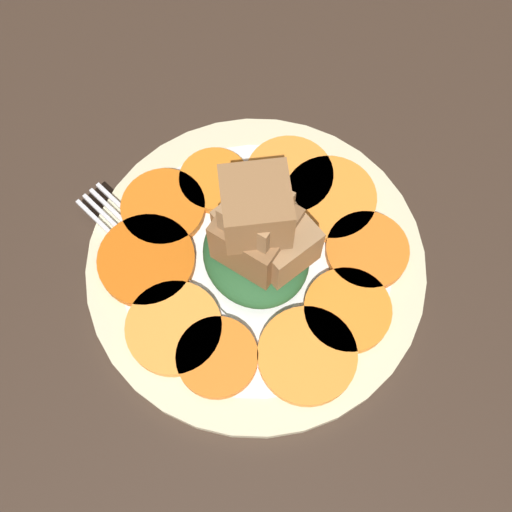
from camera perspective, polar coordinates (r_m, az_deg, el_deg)
name	(u,v)px	position (r cm, az deg, el deg)	size (l,w,h in cm)	color
table_slab	(256,271)	(49.04, 0.00, -1.38)	(120.00, 120.00, 2.00)	#38281E
plate	(256,264)	(47.62, 0.00, -0.72)	(25.05, 25.05, 1.05)	beige
carrot_slice_0	(330,198)	(49.10, 6.60, 5.12)	(7.01, 7.01, 0.84)	orange
carrot_slice_1	(289,176)	(49.78, 2.99, 7.15)	(6.73, 6.73, 0.84)	orange
carrot_slice_2	(219,178)	(49.70, -3.28, 6.94)	(5.37, 5.37, 0.84)	orange
carrot_slice_3	(163,208)	(48.92, -8.23, 4.28)	(6.36, 6.36, 0.84)	orange
carrot_slice_4	(147,260)	(47.34, -9.70, -0.37)	(7.11, 7.11, 0.84)	#D35E12
carrot_slice_5	(174,328)	(45.37, -7.31, -6.36)	(6.77, 6.77, 0.84)	orange
carrot_slice_6	(217,357)	(44.56, -3.47, -8.97)	(5.66, 5.66, 0.84)	orange
carrot_slice_7	(301,358)	(44.57, 4.04, -9.06)	(6.89, 6.89, 0.84)	orange
carrot_slice_8	(347,310)	(45.83, 8.12, -4.80)	(6.21, 6.21, 0.84)	orange
carrot_slice_9	(367,251)	(47.65, 9.84, 0.48)	(6.10, 6.10, 0.84)	orange
center_pile	(259,236)	(43.01, 0.29, 1.75)	(8.34, 7.50, 10.84)	#235128
fork	(167,270)	(47.07, -7.88, -1.22)	(18.46, 7.95, 0.40)	silver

